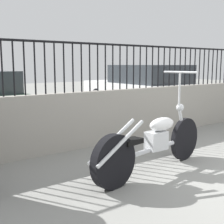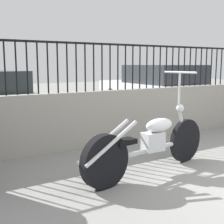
{
  "view_description": "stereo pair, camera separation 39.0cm",
  "coord_description": "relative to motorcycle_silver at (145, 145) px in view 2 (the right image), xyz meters",
  "views": [
    {
      "loc": [
        -3.91,
        -1.57,
        1.4
      ],
      "look_at": [
        -1.19,
        2.03,
        0.7
      ],
      "focal_mm": 50.0,
      "sensor_mm": 36.0,
      "label": 1
    },
    {
      "loc": [
        -3.59,
        -1.79,
        1.4
      ],
      "look_at": [
        -1.19,
        2.03,
        0.7
      ],
      "focal_mm": 50.0,
      "sensor_mm": 36.0,
      "label": 2
    }
  ],
  "objects": [
    {
      "name": "car_white",
      "position": [
        3.6,
        3.88,
        0.3
      ],
      "size": [
        1.99,
        4.21,
        1.37
      ],
      "rotation": [
        0.0,
        0.0,
        1.52
      ],
      "color": "black",
      "rests_on": "ground_plane"
    },
    {
      "name": "low_wall",
      "position": [
        1.22,
        1.62,
        0.08
      ],
      "size": [
        10.95,
        0.18,
        0.94
      ],
      "color": "#9E998E",
      "rests_on": "ground_plane"
    },
    {
      "name": "motorcycle_silver",
      "position": [
        0.0,
        0.0,
        0.0
      ],
      "size": [
        2.13,
        0.6,
        1.31
      ],
      "rotation": [
        0.0,
        0.0,
        0.15
      ],
      "color": "black",
      "rests_on": "ground_plane"
    },
    {
      "name": "fence_railing",
      "position": [
        1.22,
        1.62,
        1.07
      ],
      "size": [
        10.95,
        0.04,
        0.81
      ],
      "color": "black",
      "rests_on": "low_wall"
    }
  ]
}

